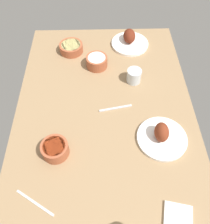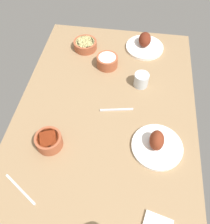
{
  "view_description": "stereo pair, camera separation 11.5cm",
  "coord_description": "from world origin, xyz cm",
  "px_view_note": "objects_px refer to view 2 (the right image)",
  "views": [
    {
      "loc": [
        67.46,
        -1.73,
        99.72
      ],
      "look_at": [
        0.0,
        0.0,
        6.0
      ],
      "focal_mm": 37.71,
      "sensor_mm": 36.0,
      "label": 1
    },
    {
      "loc": [
        66.77,
        9.78,
        99.72
      ],
      "look_at": [
        0.0,
        0.0,
        6.0
      ],
      "focal_mm": 37.71,
      "sensor_mm": 36.0,
      "label": 2
    }
  ],
  "objects_px": {
    "bowl_potatoes": "(85,45)",
    "spoon_loose": "(20,189)",
    "plate_near_viewer": "(157,144)",
    "bowl_sauce": "(49,141)",
    "fork_loose": "(117,110)",
    "bowl_cream": "(107,61)",
    "plate_far_side": "(145,44)",
    "water_tumbler": "(141,80)"
  },
  "relations": [
    {
      "from": "fork_loose",
      "to": "bowl_potatoes",
      "type": "bearing_deg",
      "value": 108.04
    },
    {
      "from": "bowl_potatoes",
      "to": "spoon_loose",
      "type": "distance_m",
      "value": 0.91
    },
    {
      "from": "plate_near_viewer",
      "to": "bowl_sauce",
      "type": "distance_m",
      "value": 0.48
    },
    {
      "from": "plate_near_viewer",
      "to": "water_tumbler",
      "type": "relative_size",
      "value": 2.96
    },
    {
      "from": "water_tumbler",
      "to": "fork_loose",
      "type": "bearing_deg",
      "value": -29.69
    },
    {
      "from": "plate_far_side",
      "to": "spoon_loose",
      "type": "distance_m",
      "value": 1.06
    },
    {
      "from": "bowl_cream",
      "to": "bowl_sauce",
      "type": "bearing_deg",
      "value": -18.54
    },
    {
      "from": "bowl_sauce",
      "to": "fork_loose",
      "type": "bearing_deg",
      "value": 130.45
    },
    {
      "from": "bowl_sauce",
      "to": "fork_loose",
      "type": "distance_m",
      "value": 0.37
    },
    {
      "from": "bowl_potatoes",
      "to": "bowl_sauce",
      "type": "height_order",
      "value": "bowl_sauce"
    },
    {
      "from": "bowl_potatoes",
      "to": "spoon_loose",
      "type": "relative_size",
      "value": 0.76
    },
    {
      "from": "water_tumbler",
      "to": "bowl_sauce",
      "type": "bearing_deg",
      "value": -42.09
    },
    {
      "from": "plate_near_viewer",
      "to": "bowl_cream",
      "type": "height_order",
      "value": "plate_near_viewer"
    },
    {
      "from": "water_tumbler",
      "to": "fork_loose",
      "type": "relative_size",
      "value": 0.47
    },
    {
      "from": "plate_near_viewer",
      "to": "water_tumbler",
      "type": "height_order",
      "value": "plate_near_viewer"
    },
    {
      "from": "bowl_potatoes",
      "to": "water_tumbler",
      "type": "distance_m",
      "value": 0.44
    },
    {
      "from": "fork_loose",
      "to": "spoon_loose",
      "type": "relative_size",
      "value": 0.91
    },
    {
      "from": "bowl_cream",
      "to": "bowl_sauce",
      "type": "distance_m",
      "value": 0.58
    },
    {
      "from": "water_tumbler",
      "to": "bowl_cream",
      "type": "bearing_deg",
      "value": -121.46
    },
    {
      "from": "bowl_sauce",
      "to": "spoon_loose",
      "type": "distance_m",
      "value": 0.23
    },
    {
      "from": "bowl_sauce",
      "to": "bowl_potatoes",
      "type": "bearing_deg",
      "value": 177.52
    },
    {
      "from": "plate_far_side",
      "to": "water_tumbler",
      "type": "xyz_separation_m",
      "value": [
        0.32,
        -0.0,
        0.01
      ]
    },
    {
      "from": "fork_loose",
      "to": "water_tumbler",
      "type": "bearing_deg",
      "value": 49.47
    },
    {
      "from": "water_tumbler",
      "to": "spoon_loose",
      "type": "relative_size",
      "value": 0.42
    },
    {
      "from": "bowl_potatoes",
      "to": "spoon_loose",
      "type": "bearing_deg",
      "value": -5.79
    },
    {
      "from": "bowl_cream",
      "to": "water_tumbler",
      "type": "distance_m",
      "value": 0.24
    },
    {
      "from": "spoon_loose",
      "to": "fork_loose",
      "type": "bearing_deg",
      "value": -94.7
    },
    {
      "from": "plate_far_side",
      "to": "fork_loose",
      "type": "height_order",
      "value": "plate_far_side"
    },
    {
      "from": "plate_near_viewer",
      "to": "bowl_potatoes",
      "type": "distance_m",
      "value": 0.77
    },
    {
      "from": "water_tumbler",
      "to": "fork_loose",
      "type": "xyz_separation_m",
      "value": [
        0.19,
        -0.11,
        -0.03
      ]
    },
    {
      "from": "plate_far_side",
      "to": "bowl_cream",
      "type": "bearing_deg",
      "value": -46.75
    },
    {
      "from": "plate_far_side",
      "to": "water_tumbler",
      "type": "relative_size",
      "value": 2.95
    },
    {
      "from": "plate_near_viewer",
      "to": "water_tumbler",
      "type": "distance_m",
      "value": 0.38
    },
    {
      "from": "bowl_cream",
      "to": "water_tumbler",
      "type": "height_order",
      "value": "water_tumbler"
    },
    {
      "from": "water_tumbler",
      "to": "spoon_loose",
      "type": "height_order",
      "value": "water_tumbler"
    },
    {
      "from": "plate_near_viewer",
      "to": "bowl_cream",
      "type": "distance_m",
      "value": 0.57
    },
    {
      "from": "plate_far_side",
      "to": "bowl_potatoes",
      "type": "height_order",
      "value": "plate_far_side"
    },
    {
      "from": "fork_loose",
      "to": "spoon_loose",
      "type": "bearing_deg",
      "value": -137.64
    },
    {
      "from": "bowl_cream",
      "to": "bowl_sauce",
      "type": "relative_size",
      "value": 1.02
    },
    {
      "from": "bowl_cream",
      "to": "fork_loose",
      "type": "xyz_separation_m",
      "value": [
        0.31,
        0.09,
        -0.03
      ]
    },
    {
      "from": "plate_far_side",
      "to": "fork_loose",
      "type": "bearing_deg",
      "value": -12.62
    },
    {
      "from": "bowl_cream",
      "to": "fork_loose",
      "type": "distance_m",
      "value": 0.33
    }
  ]
}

